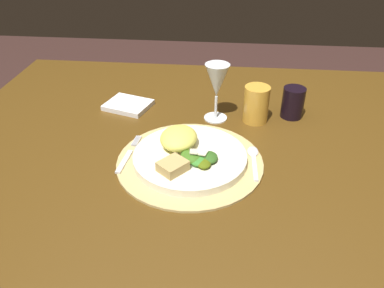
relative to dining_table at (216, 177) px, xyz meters
name	(u,v)px	position (x,y,z in m)	size (l,w,h in m)	color
dining_table	(216,177)	(0.00, 0.00, 0.00)	(1.44, 0.99, 0.73)	#4E3310
placemat	(190,162)	(-0.06, -0.12, 0.13)	(0.35, 0.35, 0.01)	tan
dinner_plate	(190,157)	(-0.06, -0.12, 0.15)	(0.27, 0.27, 0.02)	#EDE5CA
pasta_serving	(179,138)	(-0.09, -0.08, 0.18)	(0.11, 0.09, 0.04)	#DBD254
salad_greens	(199,159)	(-0.04, -0.15, 0.16)	(0.10, 0.07, 0.03)	#3A671B
bread_piece	(173,166)	(-0.09, -0.19, 0.17)	(0.06, 0.05, 0.02)	tan
fork	(128,155)	(-0.21, -0.12, 0.14)	(0.03, 0.16, 0.00)	silver
spoon	(253,157)	(0.09, -0.09, 0.14)	(0.03, 0.14, 0.01)	silver
napkin	(128,105)	(-0.27, 0.14, 0.14)	(0.12, 0.10, 0.01)	white
wine_glass	(217,83)	(-0.01, 0.10, 0.24)	(0.07, 0.07, 0.16)	silver
amber_tumbler	(256,104)	(0.10, 0.10, 0.18)	(0.07, 0.07, 0.10)	gold
dark_tumbler	(293,103)	(0.20, 0.13, 0.17)	(0.06, 0.06, 0.09)	black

